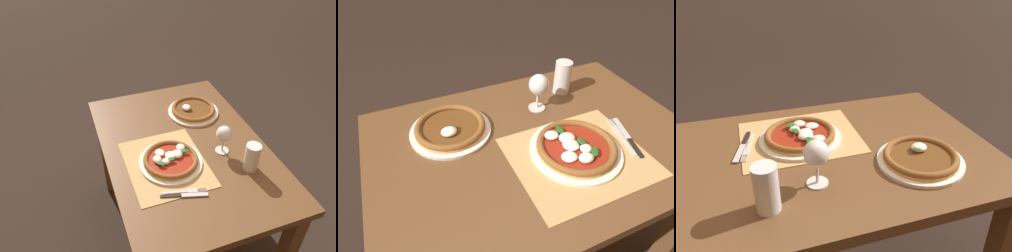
{
  "view_description": "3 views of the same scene",
  "coord_description": "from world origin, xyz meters",
  "views": [
    {
      "loc": [
        1.19,
        -0.52,
        1.88
      ],
      "look_at": [
        -0.09,
        -0.06,
        0.83
      ],
      "focal_mm": 35.0,
      "sensor_mm": 36.0,
      "label": 1
    },
    {
      "loc": [
        -0.4,
        -0.65,
        1.43
      ],
      "look_at": [
        -0.1,
        0.03,
        0.81
      ],
      "focal_mm": 30.0,
      "sensor_mm": 36.0,
      "label": 2
    },
    {
      "loc": [
        0.27,
        0.99,
        1.38
      ],
      "look_at": [
        -0.05,
        -0.01,
        0.83
      ],
      "focal_mm": 35.0,
      "sensor_mm": 36.0,
      "label": 3
    }
  ],
  "objects": [
    {
      "name": "fork",
      "position": [
        0.29,
        -0.11,
        0.75
      ],
      "size": [
        0.06,
        0.2,
        0.0
      ],
      "color": "#B7B7BC",
      "rests_on": "paper_placemat"
    },
    {
      "name": "pint_glass",
      "position": [
        0.26,
        0.24,
        0.81
      ],
      "size": [
        0.07,
        0.07,
        0.15
      ],
      "color": "silver",
      "rests_on": "dining_table"
    },
    {
      "name": "knife",
      "position": [
        0.31,
        -0.13,
        0.75
      ],
      "size": [
        0.08,
        0.21,
        0.01
      ],
      "color": "black",
      "rests_on": "paper_placemat"
    },
    {
      "name": "pizza_near",
      "position": [
        0.09,
        -0.11,
        0.76
      ],
      "size": [
        0.31,
        0.31,
        0.05
      ],
      "color": "silver",
      "rests_on": "paper_placemat"
    },
    {
      "name": "wine_glass",
      "position": [
        0.1,
        0.17,
        0.85
      ],
      "size": [
        0.08,
        0.08,
        0.16
      ],
      "color": "silver",
      "rests_on": "dining_table"
    },
    {
      "name": "pizza_far",
      "position": [
        -0.27,
        0.17,
        0.76
      ],
      "size": [
        0.3,
        0.3,
        0.05
      ],
      "color": "silver",
      "rests_on": "dining_table"
    },
    {
      "name": "dining_table",
      "position": [
        0.0,
        0.0,
        0.62
      ],
      "size": [
        1.18,
        0.83,
        0.74
      ],
      "color": "brown",
      "rests_on": "ground"
    },
    {
      "name": "paper_placemat",
      "position": [
        0.09,
        -0.13,
        0.74
      ],
      "size": [
        0.45,
        0.38,
        0.0
      ],
      "primitive_type": "cube",
      "color": "tan",
      "rests_on": "dining_table"
    }
  ]
}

